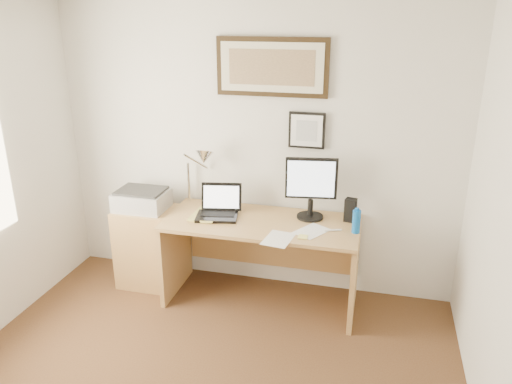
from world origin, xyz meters
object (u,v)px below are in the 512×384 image
(side_cabinet, at_px, (148,246))
(lcd_monitor, at_px, (311,185))
(book, at_px, (194,214))
(desk, at_px, (263,242))
(printer, at_px, (142,199))
(laptop, at_px, (219,209))
(water_bottle, at_px, (356,222))

(side_cabinet, distance_m, lcd_monitor, 1.60)
(lcd_monitor, bearing_deg, book, -169.91)
(desk, bearing_deg, printer, -178.44)
(lcd_monitor, height_order, printer, lcd_monitor)
(side_cabinet, bearing_deg, lcd_monitor, 4.33)
(side_cabinet, bearing_deg, book, -7.27)
(laptop, bearing_deg, printer, 177.44)
(desk, relative_size, laptop, 4.23)
(side_cabinet, distance_m, book, 0.63)
(water_bottle, bearing_deg, laptop, 177.04)
(water_bottle, distance_m, book, 1.35)
(book, height_order, lcd_monitor, lcd_monitor)
(desk, bearing_deg, book, -170.59)
(water_bottle, relative_size, lcd_monitor, 0.35)
(water_bottle, bearing_deg, lcd_monitor, 153.34)
(laptop, relative_size, lcd_monitor, 0.73)
(water_bottle, distance_m, laptop, 1.14)
(side_cabinet, bearing_deg, water_bottle, -2.66)
(water_bottle, distance_m, desk, 0.84)
(lcd_monitor, xyz_separation_m, printer, (-1.47, -0.10, -0.22))
(side_cabinet, relative_size, laptop, 1.93)
(lcd_monitor, distance_m, printer, 1.49)
(book, height_order, laptop, laptop)
(water_bottle, xyz_separation_m, desk, (-0.77, 0.12, -0.33))
(water_bottle, distance_m, printer, 1.86)
(laptop, relative_size, printer, 0.86)
(side_cabinet, height_order, desk, desk)
(printer, bearing_deg, water_bottle, -2.80)
(book, bearing_deg, laptop, 9.46)
(desk, distance_m, laptop, 0.48)
(printer, bearing_deg, laptop, -2.56)
(water_bottle, relative_size, book, 0.61)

